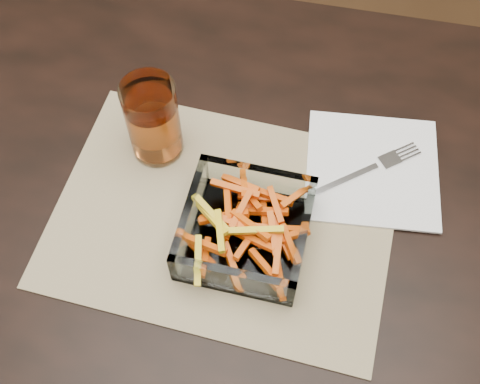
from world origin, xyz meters
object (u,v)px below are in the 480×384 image
(tumbler, at_px, (153,122))
(fork, at_px, (371,168))
(dining_table, at_px, (265,265))
(glass_bowl, at_px, (245,230))

(tumbler, distance_m, fork, 0.31)
(fork, bearing_deg, tumbler, -123.82)
(dining_table, height_order, glass_bowl, glass_bowl)
(tumbler, xyz_separation_m, fork, (0.30, 0.02, -0.05))
(dining_table, xyz_separation_m, glass_bowl, (-0.03, -0.01, 0.12))
(dining_table, distance_m, glass_bowl, 0.12)
(glass_bowl, height_order, fork, glass_bowl)
(dining_table, height_order, fork, fork)
(dining_table, bearing_deg, fork, 47.00)
(glass_bowl, xyz_separation_m, tumbler, (-0.15, 0.12, 0.03))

